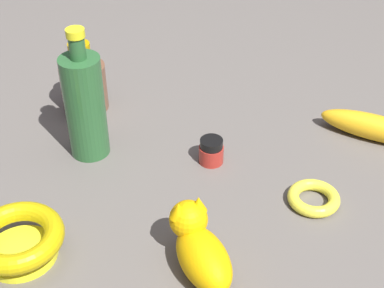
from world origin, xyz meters
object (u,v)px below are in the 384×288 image
bottle_short (84,84)px  cat_figurine (200,248)px  nail_polish_jar (213,152)px  bangle (314,198)px  bottle_tall (85,105)px  banana (375,127)px  bowl (18,240)px

bottle_short → cat_figurine: bottle_short is taller
bottle_short → nail_polish_jar: bottle_short is taller
nail_polish_jar → bangle: nail_polish_jar is taller
bangle → cat_figurine: size_ratio=0.61×
nail_polish_jar → bangle: size_ratio=0.55×
bottle_tall → cat_figurine: bottle_tall is taller
nail_polish_jar → banana: banana is taller
bottle_tall → nail_polish_jar: (-0.20, -0.08, -0.07)m
bottle_short → bangle: 0.49m
bowl → bangle: (-0.33, -0.31, -0.02)m
bottle_short → bottle_tall: bearing=130.2°
bangle → banana: 0.22m
bottle_tall → bowl: bearing=104.1°
bowl → nail_polish_jar: bowl is taller
bangle → cat_figurine: cat_figurine is taller
bottle_tall → cat_figurine: 0.33m
bowl → cat_figurine: bearing=-156.6°
bottle_tall → bangle: size_ratio=2.83×
nail_polish_jar → bottle_short: bearing=-6.5°
bangle → banana: banana is taller
bottle_short → nail_polish_jar: (-0.30, 0.03, -0.03)m
bottle_short → nail_polish_jar: size_ratio=3.03×
bangle → bowl: bearing=43.1°
bottle_tall → bottle_short: (0.09, -0.11, -0.05)m
bowl → bangle: 0.45m
cat_figurine → bottle_tall: bearing=-26.0°
nail_polish_jar → bowl: bearing=66.2°
banana → nail_polish_jar: bearing=-140.7°
bottle_tall → bowl: 0.26m
bottle_tall → bowl: size_ratio=1.79×
bangle → cat_figurine: bearing=65.5°
bowl → bottle_short: 0.39m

